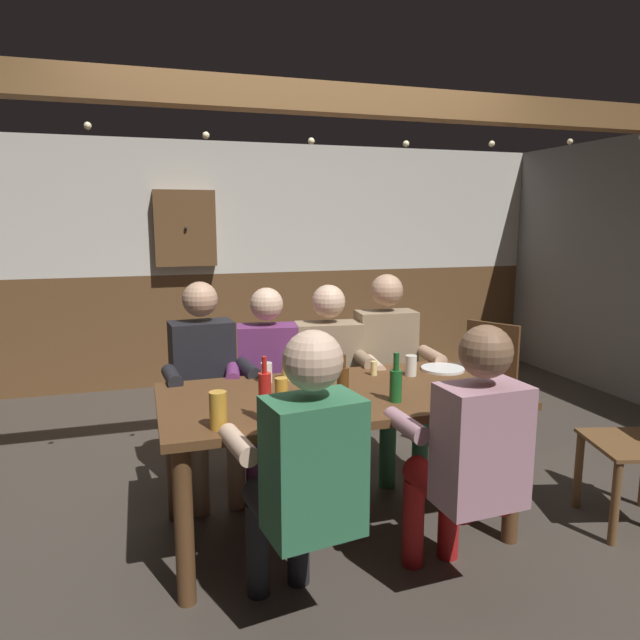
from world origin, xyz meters
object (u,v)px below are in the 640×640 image
at_px(bottle_2, 396,383).
at_px(bottle_3, 265,396).
at_px(wall_dart_cabinet, 185,228).
at_px(person_3, 389,364).
at_px(person_2, 330,371).
at_px(table_candle, 374,368).
at_px(person_1, 268,379).
at_px(pint_glass_4, 288,370).
at_px(pint_glass_1, 411,366).
at_px(plate_0, 443,369).
at_px(bottle_0, 343,382).
at_px(chair_empty_near_left, 483,381).
at_px(pint_glass_3, 281,391).
at_px(pint_glass_0, 218,410).
at_px(person_4, 304,470).
at_px(person_0, 205,379).
at_px(dining_table, 337,412).
at_px(person_5, 469,450).
at_px(pint_glass_2, 266,373).
at_px(bottle_1, 310,401).

height_order(bottle_2, bottle_3, bottle_3).
bearing_deg(wall_dart_cabinet, person_3, -64.29).
relative_size(person_2, table_candle, 15.04).
bearing_deg(person_1, bottle_3, 86.07).
bearing_deg(pint_glass_4, pint_glass_1, -10.56).
height_order(plate_0, wall_dart_cabinet, wall_dart_cabinet).
bearing_deg(plate_0, bottle_0, -154.21).
bearing_deg(chair_empty_near_left, pint_glass_3, 87.79).
distance_m(plate_0, pint_glass_0, 1.47).
relative_size(person_4, wall_dart_cabinet, 1.75).
relative_size(person_4, pint_glass_0, 7.71).
distance_m(person_1, plate_0, 1.03).
bearing_deg(person_3, chair_empty_near_left, -167.01).
xyz_separation_m(person_0, bottle_3, (0.15, -0.97, 0.18)).
bearing_deg(bottle_3, dining_table, 35.03).
xyz_separation_m(person_1, bottle_2, (0.43, -0.88, 0.18)).
relative_size(person_1, plate_0, 4.84).
bearing_deg(person_0, person_5, 119.90).
bearing_deg(pint_glass_1, person_3, 79.37).
bearing_deg(dining_table, chair_empty_near_left, 29.69).
relative_size(plate_0, pint_glass_2, 2.31).
bearing_deg(bottle_0, chair_empty_near_left, 33.33).
bearing_deg(chair_empty_near_left, person_1, 64.35).
relative_size(bottle_0, pint_glass_3, 1.80).
bearing_deg(dining_table, plate_0, 17.44).
bearing_deg(person_1, pint_glass_0, 75.86).
xyz_separation_m(dining_table, pint_glass_4, (-0.18, 0.30, 0.16)).
relative_size(person_3, pint_glass_3, 9.97).
bearing_deg(person_0, pint_glass_1, 150.38).
height_order(chair_empty_near_left, wall_dart_cabinet, wall_dart_cabinet).
relative_size(person_0, pint_glass_2, 11.61).
height_order(person_0, bottle_0, person_0).
xyz_separation_m(bottle_1, bottle_3, (-0.18, 0.05, 0.02)).
xyz_separation_m(person_2, bottle_2, (0.03, -0.90, 0.17)).
height_order(bottle_3, wall_dart_cabinet, wall_dart_cabinet).
height_order(dining_table, wall_dart_cabinet, wall_dart_cabinet).
distance_m(bottle_0, pint_glass_3, 0.30).
distance_m(person_2, pint_glass_2, 0.64).
bearing_deg(bottle_1, person_5, -27.55).
relative_size(plate_0, pint_glass_4, 2.38).
xyz_separation_m(person_4, bottle_1, (0.11, 0.31, 0.16)).
bearing_deg(pint_glass_2, bottle_2, -44.25).
bearing_deg(person_1, bottle_1, 96.87).
relative_size(bottle_3, pint_glass_4, 2.76).
xyz_separation_m(person_2, pint_glass_1, (0.31, -0.50, 0.14)).
bearing_deg(chair_empty_near_left, bottle_0, 93.65).
relative_size(chair_empty_near_left, plate_0, 3.55).
bearing_deg(pint_glass_0, bottle_1, -3.26).
height_order(pint_glass_2, pint_glass_3, pint_glass_3).
relative_size(bottle_3, pint_glass_3, 2.27).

